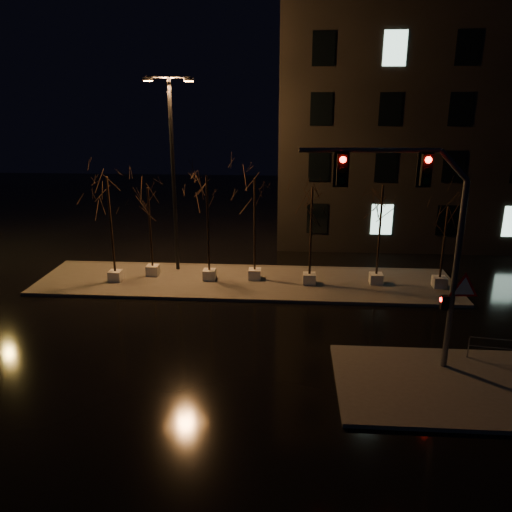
{
  "coord_description": "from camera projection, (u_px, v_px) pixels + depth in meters",
  "views": [
    {
      "loc": [
        2.32,
        -18.78,
        9.39
      ],
      "look_at": [
        0.85,
        2.0,
        2.8
      ],
      "focal_mm": 35.0,
      "sensor_mm": 36.0,
      "label": 1
    }
  ],
  "objects": [
    {
      "name": "guard_rail_a",
      "position": [
        497.0,
        346.0,
        18.31
      ],
      "size": [
        1.98,
        0.31,
        0.86
      ],
      "rotation": [
        0.0,
        0.0,
        -0.13
      ],
      "color": "#5A5C62",
      "rests_on": "sidewalk_corner"
    },
    {
      "name": "tree_3",
      "position": [
        255.0,
        202.0,
        25.5
      ],
      "size": [
        1.8,
        1.8,
        5.54
      ],
      "color": "silver",
      "rests_on": "median"
    },
    {
      "name": "tree_0",
      "position": [
        109.0,
        201.0,
        25.2
      ],
      "size": [
        1.8,
        1.8,
        5.69
      ],
      "color": "silver",
      "rests_on": "median"
    },
    {
      "name": "ground",
      "position": [
        232.0,
        334.0,
        20.85
      ],
      "size": [
        90.0,
        90.0,
        0.0
      ],
      "primitive_type": "plane",
      "color": "black",
      "rests_on": "ground"
    },
    {
      "name": "tree_6",
      "position": [
        446.0,
        225.0,
        24.62
      ],
      "size": [
        1.8,
        1.8,
        4.3
      ],
      "color": "silver",
      "rests_on": "median"
    },
    {
      "name": "median",
      "position": [
        245.0,
        282.0,
        26.53
      ],
      "size": [
        22.0,
        5.0,
        0.15
      ],
      "primitive_type": "cube",
      "color": "#4C4944",
      "rests_on": "ground"
    },
    {
      "name": "tree_1",
      "position": [
        149.0,
        208.0,
        26.23
      ],
      "size": [
        1.8,
        1.8,
        4.95
      ],
      "color": "silver",
      "rests_on": "median"
    },
    {
      "name": "building",
      "position": [
        460.0,
        127.0,
        34.77
      ],
      "size": [
        25.0,
        12.0,
        15.0
      ],
      "primitive_type": "cube",
      "color": "black",
      "rests_on": "ground"
    },
    {
      "name": "tree_4",
      "position": [
        312.0,
        209.0,
        24.9
      ],
      "size": [
        1.8,
        1.8,
        5.22
      ],
      "color": "silver",
      "rests_on": "median"
    },
    {
      "name": "traffic_signal_mast",
      "position": [
        423.0,
        229.0,
        16.56
      ],
      "size": [
        6.35,
        0.42,
        7.75
      ],
      "rotation": [
        0.0,
        0.0,
        0.04
      ],
      "color": "#5A5C62",
      "rests_on": "sidewalk_corner"
    },
    {
      "name": "tree_2",
      "position": [
        207.0,
        200.0,
        25.38
      ],
      "size": [
        1.8,
        1.8,
        5.67
      ],
      "color": "silver",
      "rests_on": "median"
    },
    {
      "name": "sidewalk_corner",
      "position": [
        439.0,
        385.0,
        17.0
      ],
      "size": [
        7.0,
        5.0,
        0.15
      ],
      "primitive_type": "cube",
      "color": "#4C4944",
      "rests_on": "ground"
    },
    {
      "name": "streetlight_main",
      "position": [
        173.0,
        163.0,
        26.53
      ],
      "size": [
        2.52,
        1.11,
        10.33
      ],
      "rotation": [
        0.0,
        0.0,
        0.33
      ],
      "color": "black",
      "rests_on": "median"
    },
    {
      "name": "tree_5",
      "position": [
        381.0,
        208.0,
        24.88
      ],
      "size": [
        1.8,
        1.8,
        5.29
      ],
      "color": "silver",
      "rests_on": "median"
    }
  ]
}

